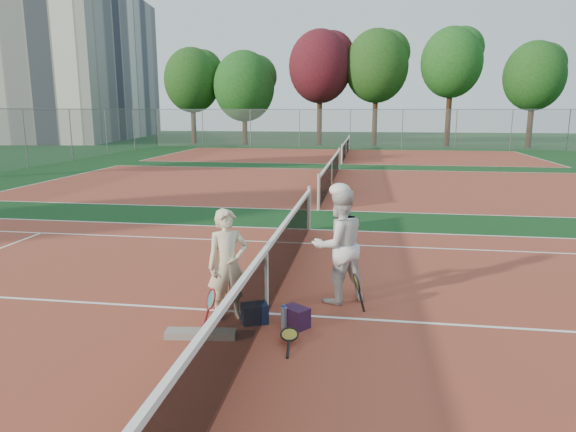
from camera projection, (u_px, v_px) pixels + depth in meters
The scene contains 24 objects.
ground at pixel (267, 314), 7.53m from camera, with size 130.00×130.00×0.00m, color #0E3414.
court_main at pixel (267, 314), 7.53m from camera, with size 23.77×10.97×0.01m, color brown.
court_far_a at pixel (331, 185), 20.60m from camera, with size 23.77×10.97×0.01m, color brown.
court_far_b at pixel (346, 156), 33.66m from camera, with size 23.77×10.97×0.01m, color brown.
net_main at pixel (267, 281), 7.43m from camera, with size 0.10×10.98×1.02m, color black, non-canonical shape.
net_far_a at pixel (332, 172), 20.49m from camera, with size 0.10×10.98×1.02m, color black, non-canonical shape.
net_far_b at pixel (346, 148), 33.56m from camera, with size 0.10×10.98×1.02m, color black, non-canonical shape.
fence_back at pixel (350, 129), 40.14m from camera, with size 32.00×0.06×3.00m, color slate, non-canonical shape.
apartment_block at pixel (82, 65), 52.78m from camera, with size 10.00×22.00×15.00m, color beige.
player_a at pixel (228, 265), 7.22m from camera, with size 0.58×0.38×1.60m, color beige.
player_b at pixel (339, 245), 7.87m from camera, with size 0.87×0.68×1.80m, color silver.
racket_red at pixel (211, 311), 6.89m from camera, with size 0.21×0.27×0.58m, color maroon, non-canonical shape.
racket_black_held at pixel (357, 293), 7.53m from camera, with size 0.19×0.27×0.59m, color black, non-canonical shape.
racket_spare at pixel (289, 337), 6.59m from camera, with size 0.59×0.27×0.15m, color black, non-canonical shape.
sports_bag_navy at pixel (255, 313), 7.18m from camera, with size 0.36×0.24×0.28m, color black.
sports_bag_purple at pixel (296, 317), 7.05m from camera, with size 0.35×0.24×0.28m, color #28102D.
net_cover_canvas at pixel (201, 334), 6.74m from camera, with size 0.93×0.21×0.10m, color slate.
water_bottle at pixel (284, 318), 7.00m from camera, with size 0.09×0.09×0.30m, color #ACC2DB.
tree_back_0 at pixel (192, 80), 45.13m from camera, with size 4.90×4.90×8.34m.
tree_back_1 at pixel (244, 86), 43.92m from camera, with size 5.21×5.21×7.94m.
tree_back_maroon at pixel (320, 67), 42.92m from camera, with size 5.27×5.27×9.55m.
tree_back_3 at pixel (377, 66), 42.42m from camera, with size 5.23×5.23×9.52m.
tree_back_4 at pixel (452, 63), 40.98m from camera, with size 4.85×4.85×9.46m.
tree_back_5 at pixel (534, 76), 39.89m from camera, with size 4.65×4.65×8.21m.
Camera 1 is at (1.39, -6.95, 2.93)m, focal length 32.00 mm.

